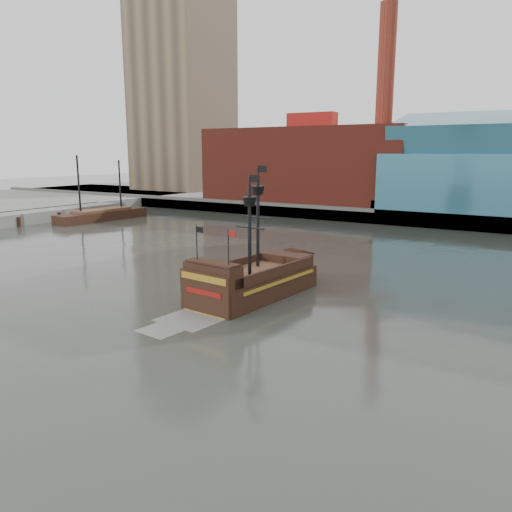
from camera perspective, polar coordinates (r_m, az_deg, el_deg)
The scene contains 7 objects.
ground at distance 33.82m, azimuth -13.35°, elevation -9.82°, with size 400.00×400.00×0.00m, color #272925.
promenade_far at distance 116.77m, azimuth 20.36°, elevation 5.52°, with size 220.00×60.00×2.00m, color slate.
seawall at distance 88.16m, azimuth 16.52°, elevation 4.16°, with size 220.00×1.00×2.60m, color #4C4C49.
pier at distance 96.54m, azimuth -25.48°, elevation 3.94°, with size 6.00×40.00×2.00m, color slate.
skyline at distance 108.68m, azimuth 23.27°, elevation 17.37°, with size 149.00×45.00×62.00m.
pirate_ship at distance 43.07m, azimuth -0.39°, elevation -3.26°, with size 6.38×16.39×11.96m.
docked_vessel at distance 96.17m, azimuth -17.17°, elevation 4.41°, with size 5.12×18.29×12.29m.
Camera 1 is at (22.54, -22.02, 12.27)m, focal length 35.00 mm.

